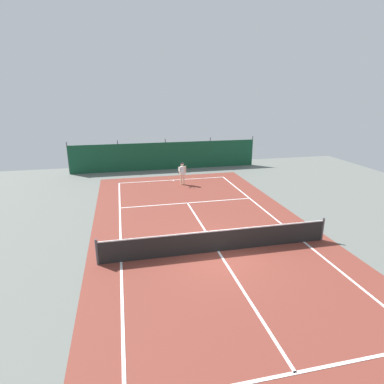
{
  "coord_description": "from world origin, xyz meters",
  "views": [
    {
      "loc": [
        -3.82,
        -11.79,
        6.6
      ],
      "look_at": [
        0.15,
        5.8,
        0.9
      ],
      "focal_mm": 29.76,
      "sensor_mm": 36.0,
      "label": 1
    }
  ],
  "objects_px": {
    "tennis_player": "(182,172)",
    "tennis_ball_midcourt": "(169,178)",
    "tennis_net": "(218,241)",
    "tennis_ball_near_player": "(150,184)",
    "tennis_ball_by_sideline": "(193,178)",
    "parked_car": "(189,154)"
  },
  "relations": [
    {
      "from": "tennis_player",
      "to": "parked_car",
      "type": "height_order",
      "value": "parked_car"
    },
    {
      "from": "tennis_ball_near_player",
      "to": "tennis_player",
      "type": "bearing_deg",
      "value": -14.41
    },
    {
      "from": "tennis_ball_near_player",
      "to": "parked_car",
      "type": "relative_size",
      "value": 0.02
    },
    {
      "from": "tennis_net",
      "to": "tennis_player",
      "type": "relative_size",
      "value": 6.17
    },
    {
      "from": "tennis_player",
      "to": "tennis_ball_midcourt",
      "type": "xyz_separation_m",
      "value": [
        -0.7,
        1.91,
        -0.93
      ]
    },
    {
      "from": "tennis_ball_by_sideline",
      "to": "tennis_ball_midcourt",
      "type": "bearing_deg",
      "value": 173.54
    },
    {
      "from": "tennis_ball_by_sideline",
      "to": "parked_car",
      "type": "height_order",
      "value": "parked_car"
    },
    {
      "from": "tennis_net",
      "to": "tennis_player",
      "type": "bearing_deg",
      "value": 87.38
    },
    {
      "from": "tennis_net",
      "to": "tennis_ball_by_sideline",
      "type": "height_order",
      "value": "tennis_net"
    },
    {
      "from": "tennis_net",
      "to": "tennis_ball_near_player",
      "type": "height_order",
      "value": "tennis_net"
    },
    {
      "from": "tennis_player",
      "to": "tennis_ball_near_player",
      "type": "relative_size",
      "value": 24.85
    },
    {
      "from": "tennis_net",
      "to": "tennis_ball_near_player",
      "type": "bearing_deg",
      "value": 99.65
    },
    {
      "from": "tennis_player",
      "to": "parked_car",
      "type": "xyz_separation_m",
      "value": [
        2.09,
        7.2,
        -0.12
      ]
    },
    {
      "from": "tennis_player",
      "to": "tennis_ball_by_sideline",
      "type": "distance_m",
      "value": 2.27
    },
    {
      "from": "tennis_player",
      "to": "parked_car",
      "type": "bearing_deg",
      "value": -96.32
    },
    {
      "from": "tennis_net",
      "to": "parked_car",
      "type": "xyz_separation_m",
      "value": [
        2.57,
        17.73,
        0.33
      ]
    },
    {
      "from": "tennis_ball_midcourt",
      "to": "tennis_ball_by_sideline",
      "type": "relative_size",
      "value": 1.0
    },
    {
      "from": "tennis_ball_midcourt",
      "to": "tennis_ball_by_sideline",
      "type": "xyz_separation_m",
      "value": [
        1.9,
        -0.21,
        0.0
      ]
    },
    {
      "from": "tennis_player",
      "to": "tennis_ball_by_sideline",
      "type": "xyz_separation_m",
      "value": [
        1.2,
        1.69,
        -0.93
      ]
    },
    {
      "from": "tennis_ball_by_sideline",
      "to": "parked_car",
      "type": "relative_size",
      "value": 0.02
    },
    {
      "from": "tennis_ball_midcourt",
      "to": "parked_car",
      "type": "distance_m",
      "value": 6.04
    },
    {
      "from": "tennis_player",
      "to": "tennis_ball_midcourt",
      "type": "bearing_deg",
      "value": -60.03
    }
  ]
}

